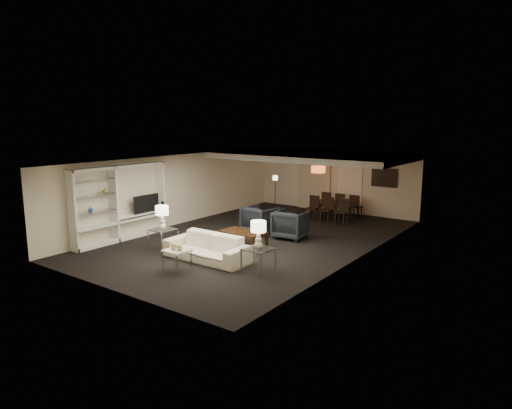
{
  "coord_description": "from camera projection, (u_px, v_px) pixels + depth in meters",
  "views": [
    {
      "loc": [
        8.26,
        -11.4,
        3.73
      ],
      "look_at": [
        0.0,
        0.0,
        1.1
      ],
      "focal_mm": 32.0,
      "sensor_mm": 36.0,
      "label": 1
    }
  ],
  "objects": [
    {
      "name": "floor",
      "position": [
        256.0,
        238.0,
        14.52
      ],
      "size": [
        11.0,
        11.0,
        0.0
      ],
      "primitive_type": "plane",
      "color": "black",
      "rests_on": "ground"
    },
    {
      "name": "ceiling",
      "position": [
        256.0,
        160.0,
        14.07
      ],
      "size": [
        7.0,
        11.0,
        0.02
      ],
      "primitive_type": "cube",
      "color": "silver",
      "rests_on": "ground"
    },
    {
      "name": "wall_back",
      "position": [
        335.0,
        181.0,
        18.67
      ],
      "size": [
        7.0,
        0.02,
        2.5
      ],
      "primitive_type": "cube",
      "color": "beige",
      "rests_on": "ground"
    },
    {
      "name": "wall_front",
      "position": [
        108.0,
        235.0,
        9.92
      ],
      "size": [
        7.0,
        0.02,
        2.5
      ],
      "primitive_type": "cube",
      "color": "beige",
      "rests_on": "ground"
    },
    {
      "name": "wall_left",
      "position": [
        177.0,
        190.0,
        16.31
      ],
      "size": [
        0.02,
        11.0,
        2.5
      ],
      "primitive_type": "cube",
      "color": "beige",
      "rests_on": "ground"
    },
    {
      "name": "wall_right",
      "position": [
        361.0,
        213.0,
        12.28
      ],
      "size": [
        0.02,
        11.0,
        2.5
      ],
      "primitive_type": "cube",
      "color": "beige",
      "rests_on": "ground"
    },
    {
      "name": "ceiling_soffit",
      "position": [
        311.0,
        156.0,
        16.87
      ],
      "size": [
        7.0,
        4.0,
        0.2
      ],
      "primitive_type": "cube",
      "color": "silver",
      "rests_on": "ceiling"
    },
    {
      "name": "curtains",
      "position": [
        314.0,
        181.0,
        19.14
      ],
      "size": [
        1.5,
        0.12,
        2.4
      ],
      "primitive_type": "cube",
      "color": "beige",
      "rests_on": "wall_back"
    },
    {
      "name": "door",
      "position": [
        350.0,
        187.0,
        18.28
      ],
      "size": [
        0.9,
        0.05,
        2.1
      ],
      "primitive_type": "cube",
      "color": "silver",
      "rests_on": "wall_back"
    },
    {
      "name": "painting",
      "position": [
        384.0,
        178.0,
        17.38
      ],
      "size": [
        0.95,
        0.04,
        0.65
      ],
      "primitive_type": "cube",
      "color": "#142D38",
      "rests_on": "wall_back"
    },
    {
      "name": "media_unit",
      "position": [
        121.0,
        203.0,
        14.15
      ],
      "size": [
        0.38,
        3.4,
        2.35
      ],
      "primitive_type": null,
      "color": "white",
      "rests_on": "wall_left"
    },
    {
      "name": "pendant_light",
      "position": [
        318.0,
        169.0,
        16.79
      ],
      "size": [
        0.52,
        0.52,
        0.24
      ],
      "primitive_type": "cylinder",
      "color": "#D8591E",
      "rests_on": "ceiling_soffit"
    },
    {
      "name": "sofa",
      "position": [
        207.0,
        248.0,
        12.21
      ],
      "size": [
        2.42,
        0.95,
        0.7
      ],
      "primitive_type": "imported",
      "rotation": [
        0.0,
        0.0,
        0.0
      ],
      "color": "beige",
      "rests_on": "floor"
    },
    {
      "name": "coffee_table",
      "position": [
        243.0,
        239.0,
        13.51
      ],
      "size": [
        1.36,
        0.83,
        0.47
      ],
      "primitive_type": null,
      "rotation": [
        0.0,
        0.0,
        -0.04
      ],
      "color": "black",
      "rests_on": "floor"
    },
    {
      "name": "armchair_left",
      "position": [
        260.0,
        220.0,
        15.17
      ],
      "size": [
        1.03,
        1.06,
        0.9
      ],
      "primitive_type": "imported",
      "rotation": [
        0.0,
        0.0,
        3.07
      ],
      "color": "black",
      "rests_on": "floor"
    },
    {
      "name": "armchair_right",
      "position": [
        291.0,
        224.0,
        14.48
      ],
      "size": [
        1.06,
        1.08,
        0.9
      ],
      "primitive_type": "imported",
      "rotation": [
        0.0,
        0.0,
        3.25
      ],
      "color": "black",
      "rests_on": "floor"
    },
    {
      "name": "side_table_left",
      "position": [
        163.0,
        239.0,
        13.2
      ],
      "size": [
        0.7,
        0.7,
        0.62
      ],
      "primitive_type": null,
      "rotation": [
        0.0,
        0.0,
        -0.07
      ],
      "color": "white",
      "rests_on": "floor"
    },
    {
      "name": "side_table_right",
      "position": [
        258.0,
        260.0,
        11.24
      ],
      "size": [
        0.69,
        0.69,
        0.62
      ],
      "primitive_type": null,
      "rotation": [
        0.0,
        0.0,
        -0.04
      ],
      "color": "silver",
      "rests_on": "floor"
    },
    {
      "name": "table_lamp_left",
      "position": [
        162.0,
        217.0,
        13.08
      ],
      "size": [
        0.38,
        0.38,
        0.68
      ],
      "primitive_type": null,
      "rotation": [
        0.0,
        0.0,
        0.02
      ],
      "color": "white",
      "rests_on": "side_table_left"
    },
    {
      "name": "table_lamp_right",
      "position": [
        258.0,
        235.0,
        11.12
      ],
      "size": [
        0.41,
        0.41,
        0.68
      ],
      "primitive_type": null,
      "rotation": [
        0.0,
        0.0,
        0.1
      ],
      "color": "beige",
      "rests_on": "side_table_right"
    },
    {
      "name": "marble_table",
      "position": [
        177.0,
        260.0,
        11.35
      ],
      "size": [
        0.56,
        0.56,
        0.55
      ],
      "primitive_type": null,
      "rotation": [
        0.0,
        0.0,
        -0.02
      ],
      "color": "white",
      "rests_on": "floor"
    },
    {
      "name": "gold_gourd_a",
      "position": [
        174.0,
        246.0,
        11.34
      ],
      "size": [
        0.18,
        0.18,
        0.18
      ],
      "primitive_type": "sphere",
      "color": "tan",
      "rests_on": "marble_table"
    },
    {
      "name": "gold_gourd_b",
      "position": [
        180.0,
        247.0,
        11.23
      ],
      "size": [
        0.15,
        0.15,
        0.15
      ],
      "primitive_type": "sphere",
      "color": "tan",
      "rests_on": "marble_table"
    },
    {
      "name": "television",
      "position": [
        144.0,
        203.0,
        14.88
      ],
      "size": [
        1.0,
        0.13,
        0.58
      ],
      "primitive_type": "imported",
      "rotation": [
        0.0,
        0.0,
        1.57
      ],
      "color": "black",
      "rests_on": "media_unit"
    },
    {
      "name": "vase_blue",
      "position": [
        91.0,
        210.0,
        13.3
      ],
      "size": [
        0.16,
        0.16,
        0.17
      ],
      "primitive_type": "imported",
      "color": "#24459D",
      "rests_on": "media_unit"
    },
    {
      "name": "vase_amber",
      "position": [
        105.0,
        190.0,
        13.64
      ],
      "size": [
        0.16,
        0.16,
        0.16
      ],
      "primitive_type": "imported",
      "color": "#A98738",
      "rests_on": "media_unit"
    },
    {
      "name": "floor_speaker",
      "position": [
        164.0,
        216.0,
        15.54
      ],
      "size": [
        0.13,
        0.13,
        1.0
      ],
      "primitive_type": "cube",
      "rotation": [
        0.0,
        0.0,
        0.23
      ],
      "color": "black",
      "rests_on": "floor"
    },
    {
      "name": "dining_table",
      "position": [
        334.0,
        211.0,
        17.38
      ],
      "size": [
        1.78,
        1.06,
        0.61
      ],
      "primitive_type": "imported",
      "rotation": [
        0.0,
        0.0,
        0.05
      ],
      "color": "black",
      "rests_on": "floor"
    },
    {
      "name": "chair_nl",
      "position": [
        312.0,
        208.0,
        17.18
      ],
      "size": [
        0.43,
        0.43,
        0.9
      ],
      "primitive_type": null,
      "rotation": [
        0.0,
        0.0,
        0.03
      ],
      "color": "black",
      "rests_on": "floor"
    },
    {
      "name": "chair_nm",
      "position": [
        326.0,
        210.0,
        16.83
      ],
      "size": [
        0.43,
        0.43,
        0.9
      ],
      "primitive_type": null,
      "rotation": [
        0.0,
        0.0,
        -0.04
      ],
      "color": "black",
      "rests_on": "floor"
    },
    {
      "name": "chair_nr",
      "position": [
        341.0,
        212.0,
        16.49
      ],
      "size": [
        0.43,
        0.43,
        0.9
      ],
      "primitive_type": null,
      "rotation": [
        0.0,
        0.0,
        0.03
      ],
      "color": "black",
      "rests_on": "floor"
    },
    {
      "name": "chair_fl",
      "position": [
        328.0,
        203.0,
        18.21
      ],
      "size": [
        0.45,
        0.45,
        0.9
      ],
      "primitive_type": null,
      "rotation": [
        0.0,
        0.0,
        3.21
      ],
      "color": "black",
      "rests_on": "floor"
    },
    {
      "name": "chair_fm",
      "position": [
        342.0,
        204.0,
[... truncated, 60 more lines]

